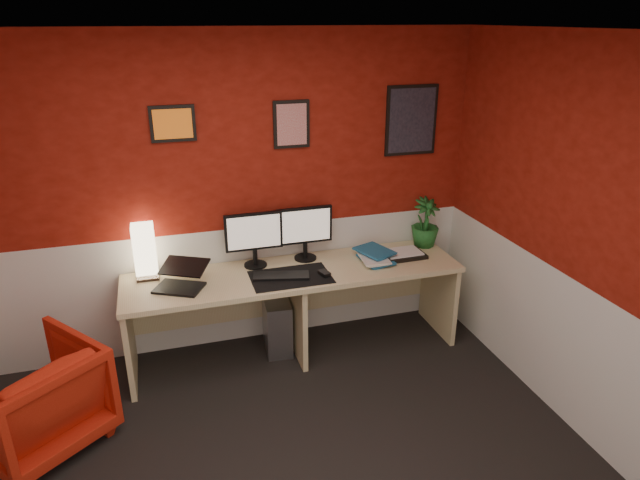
% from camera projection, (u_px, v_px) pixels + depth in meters
% --- Properties ---
extents(ceiling, '(4.00, 3.50, 0.01)m').
position_uv_depth(ceiling, '(264.00, 33.00, 2.28)').
color(ceiling, white).
rests_on(ceiling, ground).
extents(wall_back, '(4.00, 0.01, 2.50)m').
position_uv_depth(wall_back, '(225.00, 199.00, 4.30)').
color(wall_back, maroon).
rests_on(wall_back, ground).
extents(wall_right, '(0.01, 3.50, 2.50)m').
position_uv_depth(wall_right, '(606.00, 256.00, 3.28)').
color(wall_right, maroon).
rests_on(wall_right, ground).
extents(wainscot_back, '(4.00, 0.01, 1.00)m').
position_uv_depth(wainscot_back, '(231.00, 286.00, 4.57)').
color(wainscot_back, silver).
rests_on(wainscot_back, ground).
extents(wainscot_right, '(0.01, 3.50, 1.00)m').
position_uv_depth(wainscot_right, '(583.00, 364.00, 3.56)').
color(wainscot_right, silver).
rests_on(wainscot_right, ground).
extents(desk, '(2.60, 0.65, 0.73)m').
position_uv_depth(desk, '(296.00, 312.00, 4.44)').
color(desk, '#D0BC85').
rests_on(desk, ground).
extents(shoji_lamp, '(0.16, 0.16, 0.40)m').
position_uv_depth(shoji_lamp, '(145.00, 253.00, 4.13)').
color(shoji_lamp, '#FFE5B2').
rests_on(shoji_lamp, desk).
extents(laptop, '(0.40, 0.36, 0.22)m').
position_uv_depth(laptop, '(178.00, 275.00, 3.98)').
color(laptop, black).
rests_on(laptop, desk).
extents(monitor_left, '(0.45, 0.06, 0.58)m').
position_uv_depth(monitor_left, '(254.00, 231.00, 4.29)').
color(monitor_left, black).
rests_on(monitor_left, desk).
extents(monitor_right, '(0.45, 0.06, 0.58)m').
position_uv_depth(monitor_right, '(305.00, 225.00, 4.42)').
color(monitor_right, black).
rests_on(monitor_right, desk).
extents(desk_mat, '(0.60, 0.38, 0.01)m').
position_uv_depth(desk_mat, '(291.00, 277.00, 4.20)').
color(desk_mat, black).
rests_on(desk_mat, desk).
extents(keyboard, '(0.44, 0.23, 0.02)m').
position_uv_depth(keyboard, '(281.00, 276.00, 4.20)').
color(keyboard, black).
rests_on(keyboard, desk_mat).
extents(mouse, '(0.08, 0.11, 0.03)m').
position_uv_depth(mouse, '(324.00, 273.00, 4.22)').
color(mouse, black).
rests_on(mouse, desk_mat).
extents(book_bottom, '(0.25, 0.31, 0.03)m').
position_uv_depth(book_bottom, '(364.00, 262.00, 4.43)').
color(book_bottom, '#1D5D85').
rests_on(book_bottom, desk).
extents(book_middle, '(0.23, 0.30, 0.02)m').
position_uv_depth(book_middle, '(361.00, 259.00, 4.42)').
color(book_middle, silver).
rests_on(book_middle, book_bottom).
extents(book_top, '(0.32, 0.36, 0.03)m').
position_uv_depth(book_top, '(364.00, 255.00, 4.44)').
color(book_top, '#1D5D85').
rests_on(book_top, book_middle).
extents(zen_tray, '(0.36, 0.26, 0.03)m').
position_uv_depth(zen_tray, '(402.00, 254.00, 4.57)').
color(zen_tray, black).
rests_on(zen_tray, desk).
extents(potted_plant, '(0.28, 0.28, 0.42)m').
position_uv_depth(potted_plant, '(425.00, 222.00, 4.71)').
color(potted_plant, '#19591E').
rests_on(potted_plant, desk).
extents(pc_tower, '(0.24, 0.47, 0.45)m').
position_uv_depth(pc_tower, '(277.00, 322.00, 4.58)').
color(pc_tower, '#99999E').
rests_on(pc_tower, ground).
extents(armchair, '(1.03, 1.03, 0.68)m').
position_uv_depth(armchair, '(34.00, 398.00, 3.49)').
color(armchair, red).
rests_on(armchair, ground).
extents(art_left, '(0.32, 0.02, 0.26)m').
position_uv_depth(art_left, '(173.00, 124.00, 3.97)').
color(art_left, orange).
rests_on(art_left, wall_back).
extents(art_center, '(0.28, 0.02, 0.36)m').
position_uv_depth(art_center, '(291.00, 124.00, 4.22)').
color(art_center, red).
rests_on(art_center, wall_back).
extents(art_right, '(0.44, 0.02, 0.56)m').
position_uv_depth(art_right, '(411.00, 120.00, 4.50)').
color(art_right, black).
rests_on(art_right, wall_back).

